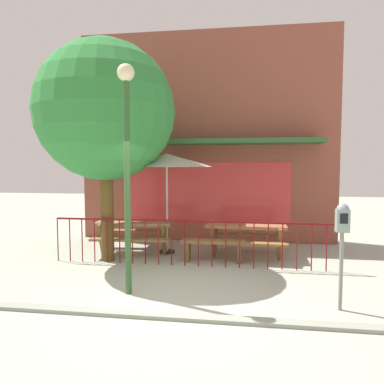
# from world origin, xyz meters

# --- Properties ---
(ground) EXTENTS (40.00, 40.00, 0.00)m
(ground) POSITION_xyz_m (0.00, 0.00, 0.00)
(ground) COLOR #9FA694
(pub_storefront) EXTENTS (7.15, 1.46, 5.81)m
(pub_storefront) POSITION_xyz_m (0.00, 4.75, 2.88)
(pub_storefront) COLOR #5E3317
(pub_storefront) RESTS_ON ground
(patio_fence_front) EXTENTS (6.03, 0.04, 0.97)m
(patio_fence_front) POSITION_xyz_m (0.00, 1.90, 0.66)
(patio_fence_front) COLOR maroon
(patio_fence_front) RESTS_ON ground
(picnic_table_left) EXTENTS (1.91, 1.51, 0.79)m
(picnic_table_left) POSITION_xyz_m (-1.53, 2.83, 0.61)
(picnic_table_left) COLOR olive
(picnic_table_left) RESTS_ON ground
(picnic_table_right) EXTENTS (1.85, 1.42, 0.79)m
(picnic_table_right) POSITION_xyz_m (1.13, 2.82, 0.61)
(picnic_table_right) COLOR #93593B
(picnic_table_right) RESTS_ON ground
(patio_umbrella) EXTENTS (2.18, 2.18, 2.39)m
(patio_umbrella) POSITION_xyz_m (-0.76, 2.97, 2.23)
(patio_umbrella) COLOR black
(patio_umbrella) RESTS_ON ground
(patio_bench) EXTENTS (1.40, 0.33, 0.48)m
(patio_bench) POSITION_xyz_m (0.42, 2.30, 0.35)
(patio_bench) COLOR olive
(patio_bench) RESTS_ON ground
(parking_meter_near) EXTENTS (0.18, 0.17, 1.57)m
(parking_meter_near) POSITION_xyz_m (2.49, -0.08, 1.21)
(parking_meter_near) COLOR gray
(parking_meter_near) RESTS_ON ground
(street_tree) EXTENTS (3.02, 3.02, 4.80)m
(street_tree) POSITION_xyz_m (-1.91, 2.08, 3.28)
(street_tree) COLOR brown
(street_tree) RESTS_ON ground
(street_lamp) EXTENTS (0.28, 0.28, 3.72)m
(street_lamp) POSITION_xyz_m (-0.79, 0.13, 2.45)
(street_lamp) COLOR #2E562A
(street_lamp) RESTS_ON ground
(curb_edge) EXTENTS (10.01, 0.20, 0.11)m
(curb_edge) POSITION_xyz_m (0.00, -0.73, 0.00)
(curb_edge) COLOR gray
(curb_edge) RESTS_ON ground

